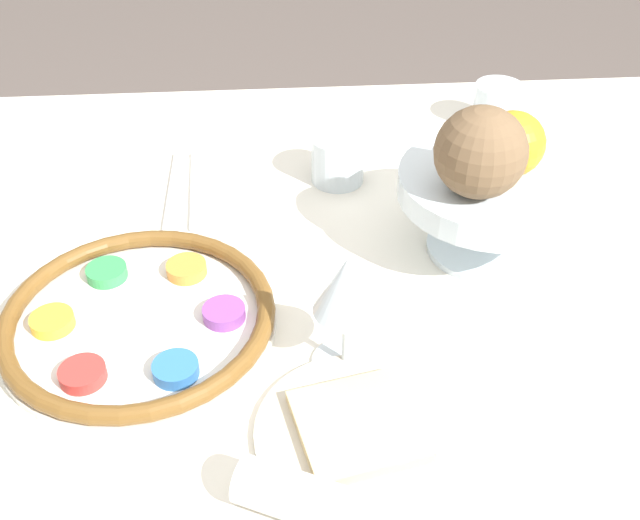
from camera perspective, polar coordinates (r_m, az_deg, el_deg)
The scene contains 12 objects.
dining_table at distance 1.14m, azimuth -2.56°, elevation -16.39°, with size 1.31×1.07×0.73m.
seder_plate at distance 0.84m, azimuth -13.78°, elevation -4.36°, with size 0.30×0.30×0.03m.
wine_glass at distance 0.72m, azimuth 1.93°, elevation -2.32°, with size 0.07×0.07×0.14m.
fruit_stand at distance 0.90m, azimuth 12.76°, elevation 5.03°, with size 0.22×0.22×0.11m.
orange_fruit at distance 0.88m, azimuth 14.30°, elevation 8.58°, with size 0.07×0.07×0.07m.
coconut at distance 0.83m, azimuth 11.99°, elevation 8.02°, with size 0.10×0.10×0.10m.
bread_plate at distance 0.72m, azimuth 2.69°, elevation -12.83°, with size 0.20×0.20×0.02m.
napkin_roll at distance 0.65m, azimuth 1.76°, elevation -18.73°, with size 0.19×0.12×0.04m.
cup_near at distance 1.22m, azimuth 13.22°, elevation 11.41°, with size 0.07×0.07×0.07m.
cup_mid at distance 1.05m, azimuth 1.24°, elevation 7.69°, with size 0.07×0.07×0.07m.
fork_left at distance 1.06m, azimuth -11.02°, elevation 5.27°, with size 0.02×0.19×0.01m.
fork_right at distance 1.05m, azimuth -9.39°, elevation 5.36°, with size 0.03×0.19×0.01m.
Camera 1 is at (0.00, -0.65, 1.30)m, focal length 42.00 mm.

